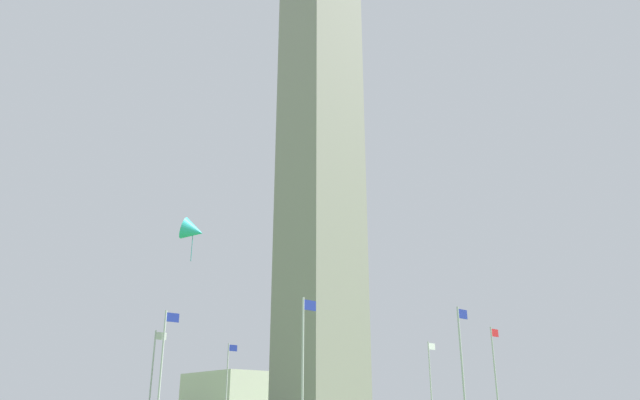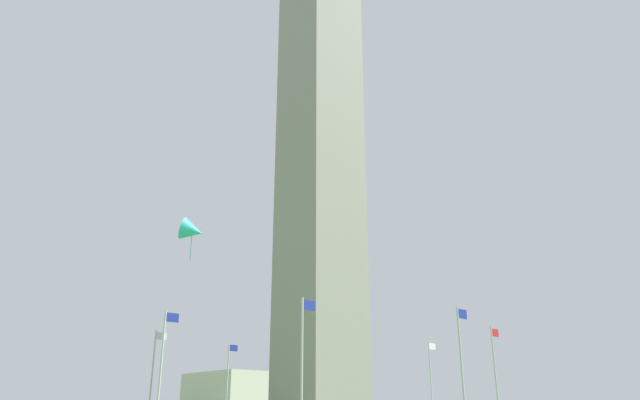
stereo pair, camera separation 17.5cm
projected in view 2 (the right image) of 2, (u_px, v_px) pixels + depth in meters
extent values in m
cube|color=gray|center=(320.00, 163.00, 56.54)|extent=(6.15, 6.15, 49.21)
cylinder|color=silver|center=(431.00, 388.00, 58.54)|extent=(0.14, 0.14, 9.01)
cube|color=white|center=(432.00, 346.00, 60.26)|extent=(1.00, 0.03, 0.64)
cylinder|color=silver|center=(330.00, 390.00, 63.27)|extent=(0.14, 0.14, 9.01)
cube|color=white|center=(334.00, 351.00, 64.99)|extent=(1.00, 0.03, 0.64)
cylinder|color=silver|center=(227.00, 389.00, 60.02)|extent=(0.14, 0.14, 9.01)
cube|color=#1E2D99|center=(233.00, 348.00, 61.74)|extent=(1.00, 0.03, 0.64)
cylinder|color=silver|center=(151.00, 384.00, 50.70)|extent=(0.14, 0.14, 9.01)
cube|color=white|center=(161.00, 336.00, 52.42)|extent=(1.00, 0.03, 0.64)
cylinder|color=silver|center=(160.00, 376.00, 40.76)|extent=(0.14, 0.14, 9.01)
cube|color=#1E2D99|center=(172.00, 318.00, 42.49)|extent=(1.00, 0.03, 0.64)
cylinder|color=silver|center=(302.00, 371.00, 36.04)|extent=(0.14, 0.14, 9.01)
cube|color=#1E2D99|center=(309.00, 305.00, 37.76)|extent=(1.00, 0.03, 0.64)
cylinder|color=silver|center=(462.00, 374.00, 39.29)|extent=(0.14, 0.14, 9.01)
cube|color=#1E2D99|center=(462.00, 314.00, 41.01)|extent=(1.00, 0.03, 0.64)
cylinder|color=silver|center=(496.00, 382.00, 48.61)|extent=(0.14, 0.14, 9.01)
cube|color=red|center=(495.00, 333.00, 50.33)|extent=(1.00, 0.03, 0.64)
cone|color=#33C6D1|center=(192.00, 231.00, 37.07)|extent=(2.13, 2.10, 1.70)
cylinder|color=teal|center=(191.00, 248.00, 36.69)|extent=(0.04, 0.04, 1.68)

